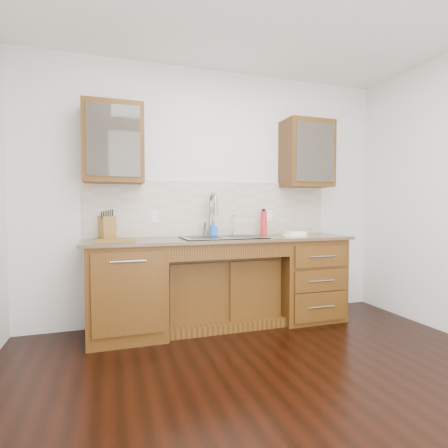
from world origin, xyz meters
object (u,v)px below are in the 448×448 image
object	(u,v)px
soap_bottle	(213,229)
plate	(295,235)
knife_block	(107,228)
cutting_board	(116,241)
water_bottle	(264,223)

from	to	relation	value
soap_bottle	plate	size ratio (longest dim) A/B	0.57
knife_block	cutting_board	world-z (taller)	knife_block
plate	knife_block	size ratio (longest dim) A/B	1.27
cutting_board	soap_bottle	bearing A→B (deg)	14.77
plate	knife_block	world-z (taller)	knife_block
plate	cutting_board	world-z (taller)	same
water_bottle	knife_block	world-z (taller)	water_bottle
water_bottle	soap_bottle	bearing A→B (deg)	178.09
water_bottle	cutting_board	xyz separation A→B (m)	(-1.57, -0.24, -0.12)
water_bottle	plate	world-z (taller)	water_bottle
plate	cutting_board	bearing A→B (deg)	-178.24
water_bottle	knife_block	size ratio (longest dim) A/B	1.18
water_bottle	knife_block	xyz separation A→B (m)	(-1.64, 0.05, -0.02)
cutting_board	water_bottle	bearing A→B (deg)	8.81
water_bottle	plate	bearing A→B (deg)	-33.37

